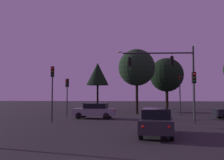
# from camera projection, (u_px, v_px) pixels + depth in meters

# --- Properties ---
(ground_plane) EXTENTS (168.00, 168.00, 0.00)m
(ground_plane) POSITION_uv_depth(u_px,v_px,m) (128.00, 114.00, 31.05)
(ground_plane) COLOR #262326
(ground_plane) RESTS_ON ground
(traffic_signal_mast_arm) EXTENTS (7.49, 0.67, 7.09)m
(traffic_signal_mast_arm) POSITION_uv_depth(u_px,v_px,m) (171.00, 69.00, 24.97)
(traffic_signal_mast_arm) COLOR #232326
(traffic_signal_mast_arm) RESTS_ON ground
(traffic_light_corner_left) EXTENTS (0.34, 0.37, 4.18)m
(traffic_light_corner_left) POSITION_uv_depth(u_px,v_px,m) (194.00, 87.00, 21.01)
(traffic_light_corner_left) COLOR #232326
(traffic_light_corner_left) RESTS_ON ground
(traffic_light_corner_right) EXTENTS (0.37, 0.39, 4.58)m
(traffic_light_corner_right) POSITION_uv_depth(u_px,v_px,m) (180.00, 87.00, 29.17)
(traffic_light_corner_right) COLOR #232326
(traffic_light_corner_right) RESTS_ON ground
(traffic_light_median) EXTENTS (0.36, 0.38, 4.12)m
(traffic_light_median) POSITION_uv_depth(u_px,v_px,m) (67.00, 90.00, 28.19)
(traffic_light_median) COLOR #232326
(traffic_light_median) RESTS_ON ground
(traffic_light_far_side) EXTENTS (0.36, 0.38, 4.78)m
(traffic_light_far_side) POSITION_uv_depth(u_px,v_px,m) (52.00, 83.00, 22.14)
(traffic_light_far_side) COLOR #232326
(traffic_light_far_side) RESTS_ON ground
(car_nearside_lane) EXTENTS (2.08, 4.74, 1.52)m
(car_nearside_lane) POSITION_uv_depth(u_px,v_px,m) (156.00, 121.00, 14.41)
(car_nearside_lane) COLOR #232328
(car_nearside_lane) RESTS_ON ground
(car_crossing_left) EXTENTS (4.27, 2.07, 1.52)m
(car_crossing_left) POSITION_uv_depth(u_px,v_px,m) (95.00, 111.00, 25.38)
(car_crossing_left) COLOR gray
(car_crossing_left) RESTS_ON ground
(tree_behind_sign) EXTENTS (3.41, 3.41, 7.29)m
(tree_behind_sign) POSITION_uv_depth(u_px,v_px,m) (98.00, 74.00, 39.15)
(tree_behind_sign) COLOR black
(tree_behind_sign) RESTS_ON ground
(tree_left_far) EXTENTS (5.94, 5.94, 8.93)m
(tree_left_far) POSITION_uv_depth(u_px,v_px,m) (167.00, 75.00, 45.16)
(tree_left_far) COLOR black
(tree_left_far) RESTS_ON ground
(tree_center_horizon) EXTENTS (4.64, 4.64, 8.15)m
(tree_center_horizon) POSITION_uv_depth(u_px,v_px,m) (137.00, 68.00, 32.44)
(tree_center_horizon) COLOR black
(tree_center_horizon) RESTS_ON ground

